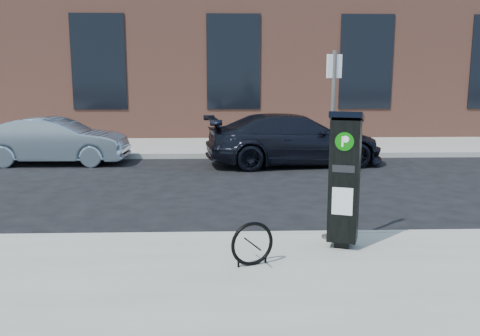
{
  "coord_description": "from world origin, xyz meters",
  "views": [
    {
      "loc": [
        -0.4,
        -7.35,
        2.47
      ],
      "look_at": [
        -0.14,
        0.5,
        1.05
      ],
      "focal_mm": 38.0,
      "sensor_mm": 36.0,
      "label": 1
    }
  ],
  "objects_px": {
    "sign_pole": "(332,148)",
    "car_silver": "(55,141)",
    "car_dark": "(294,139)",
    "parking_kiosk": "(344,178)",
    "bike_rack": "(252,244)"
  },
  "relations": [
    {
      "from": "parking_kiosk",
      "to": "car_dark",
      "type": "bearing_deg",
      "value": 106.86
    },
    {
      "from": "bike_rack",
      "to": "car_silver",
      "type": "relative_size",
      "value": 0.14
    },
    {
      "from": "sign_pole",
      "to": "bike_rack",
      "type": "relative_size",
      "value": 4.75
    },
    {
      "from": "sign_pole",
      "to": "car_dark",
      "type": "xyz_separation_m",
      "value": [
        0.46,
        7.1,
        -0.75
      ]
    },
    {
      "from": "sign_pole",
      "to": "car_silver",
      "type": "relative_size",
      "value": 0.66
    },
    {
      "from": "sign_pole",
      "to": "bike_rack",
      "type": "xyz_separation_m",
      "value": [
        -1.18,
        -1.05,
        -1.05
      ]
    },
    {
      "from": "bike_rack",
      "to": "car_dark",
      "type": "xyz_separation_m",
      "value": [
        1.64,
        8.15,
        0.3
      ]
    },
    {
      "from": "parking_kiosk",
      "to": "sign_pole",
      "type": "height_order",
      "value": "sign_pole"
    },
    {
      "from": "bike_rack",
      "to": "car_silver",
      "type": "distance_m",
      "value": 9.93
    },
    {
      "from": "parking_kiosk",
      "to": "sign_pole",
      "type": "bearing_deg",
      "value": 124.85
    },
    {
      "from": "bike_rack",
      "to": "car_silver",
      "type": "xyz_separation_m",
      "value": [
        -5.13,
        8.5,
        0.24
      ]
    },
    {
      "from": "bike_rack",
      "to": "car_dark",
      "type": "bearing_deg",
      "value": 58.33
    },
    {
      "from": "car_dark",
      "to": "car_silver",
      "type": "bearing_deg",
      "value": 79.37
    },
    {
      "from": "car_dark",
      "to": "parking_kiosk",
      "type": "bearing_deg",
      "value": 169.62
    },
    {
      "from": "bike_rack",
      "to": "parking_kiosk",
      "type": "bearing_deg",
      "value": 7.08
    }
  ]
}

